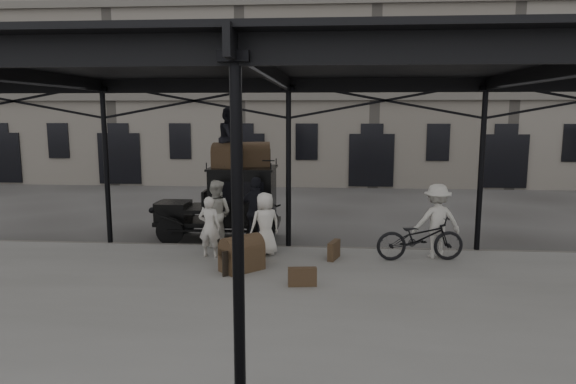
# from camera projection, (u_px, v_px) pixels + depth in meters

# --- Properties ---
(ground) EXTENTS (120.00, 120.00, 0.00)m
(ground) POSITION_uv_depth(u_px,v_px,m) (282.00, 274.00, 12.01)
(ground) COLOR #383533
(ground) RESTS_ON ground
(platform) EXTENTS (28.00, 8.00, 0.15)m
(platform) POSITION_uv_depth(u_px,v_px,m) (273.00, 302.00, 10.03)
(platform) COLOR slate
(platform) RESTS_ON ground
(canopy) EXTENTS (22.50, 9.00, 4.74)m
(canopy) POSITION_uv_depth(u_px,v_px,m) (274.00, 67.00, 9.61)
(canopy) COLOR black
(canopy) RESTS_ON ground
(building_frontage) EXTENTS (64.00, 8.00, 14.00)m
(building_frontage) POSITION_uv_depth(u_px,v_px,m) (310.00, 53.00, 28.66)
(building_frontage) COLOR slate
(building_frontage) RESTS_ON ground
(taxi) EXTENTS (3.65, 1.55, 2.18)m
(taxi) POSITION_uv_depth(u_px,v_px,m) (233.00, 200.00, 15.03)
(taxi) COLOR black
(taxi) RESTS_ON ground
(porter_left) EXTENTS (0.60, 0.43, 1.54)m
(porter_left) POSITION_uv_depth(u_px,v_px,m) (210.00, 227.00, 12.79)
(porter_left) COLOR beige
(porter_left) RESTS_ON platform
(porter_midleft) EXTENTS (1.05, 0.91, 1.82)m
(porter_midleft) POSITION_uv_depth(u_px,v_px,m) (216.00, 214.00, 13.77)
(porter_midleft) COLOR beige
(porter_midleft) RESTS_ON platform
(porter_centre) EXTENTS (0.94, 0.84, 1.61)m
(porter_centre) POSITION_uv_depth(u_px,v_px,m) (265.00, 224.00, 12.98)
(porter_centre) COLOR silver
(porter_centre) RESTS_ON platform
(porter_official) EXTENTS (1.20, 0.74, 1.91)m
(porter_official) POSITION_uv_depth(u_px,v_px,m) (257.00, 212.00, 13.68)
(porter_official) COLOR black
(porter_official) RESTS_ON platform
(porter_right) EXTENTS (1.29, 0.85, 1.86)m
(porter_right) POSITION_uv_depth(u_px,v_px,m) (437.00, 221.00, 12.73)
(porter_right) COLOR beige
(porter_right) RESTS_ON platform
(bicycle) EXTENTS (2.20, 0.98, 1.12)m
(bicycle) POSITION_uv_depth(u_px,v_px,m) (420.00, 238.00, 12.55)
(bicycle) COLOR black
(bicycle) RESTS_ON platform
(porter_roof) EXTENTS (0.83, 0.96, 1.70)m
(porter_roof) POSITION_uv_depth(u_px,v_px,m) (230.00, 138.00, 14.66)
(porter_roof) COLOR black
(porter_roof) RESTS_ON taxi
(steamer_trunk_roof_near) EXTENTS (0.90, 0.66, 0.60)m
(steamer_trunk_roof_near) POSITION_uv_depth(u_px,v_px,m) (227.00, 157.00, 14.60)
(steamer_trunk_roof_near) COLOR #4C3423
(steamer_trunk_roof_near) RESTS_ON taxi
(steamer_trunk_roof_far) EXTENTS (0.89, 0.63, 0.60)m
(steamer_trunk_roof_far) POSITION_uv_depth(u_px,v_px,m) (256.00, 156.00, 14.98)
(steamer_trunk_roof_far) COLOR #4C3423
(steamer_trunk_roof_far) RESTS_ON taxi
(steamer_trunk_platform) EXTENTS (1.07, 1.06, 0.68)m
(steamer_trunk_platform) POSITION_uv_depth(u_px,v_px,m) (242.00, 256.00, 11.77)
(steamer_trunk_platform) COLOR #4C3423
(steamer_trunk_platform) RESTS_ON platform
(wicker_hamper) EXTENTS (0.65, 0.51, 0.50)m
(wicker_hamper) POSITION_uv_depth(u_px,v_px,m) (250.00, 251.00, 12.47)
(wicker_hamper) COLOR olive
(wicker_hamper) RESTS_ON platform
(suitcase_upright) EXTENTS (0.33, 0.62, 0.45)m
(suitcase_upright) POSITION_uv_depth(u_px,v_px,m) (334.00, 250.00, 12.69)
(suitcase_upright) COLOR #4C3423
(suitcase_upright) RESTS_ON platform
(suitcase_flat) EXTENTS (0.61, 0.22, 0.40)m
(suitcase_flat) POSITION_uv_depth(u_px,v_px,m) (302.00, 277.00, 10.71)
(suitcase_flat) COLOR #4C3423
(suitcase_flat) RESTS_ON platform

